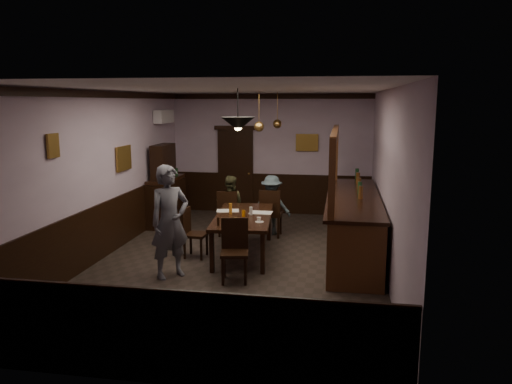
% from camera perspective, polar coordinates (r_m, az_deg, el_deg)
% --- Properties ---
extents(room, '(5.01, 8.01, 3.01)m').
position_cam_1_polar(room, '(8.62, -2.02, 1.66)').
color(room, '#2D2621').
rests_on(room, ground).
extents(dining_table, '(1.20, 2.29, 0.75)m').
position_cam_1_polar(dining_table, '(9.13, -1.45, -3.06)').
color(dining_table, black).
rests_on(dining_table, ground).
extents(chair_far_left, '(0.45, 0.45, 0.97)m').
position_cam_1_polar(chair_far_left, '(10.44, -3.22, -2.22)').
color(chair_far_left, black).
rests_on(chair_far_left, ground).
extents(chair_far_right, '(0.44, 0.44, 1.01)m').
position_cam_1_polar(chair_far_right, '(10.36, 1.68, -2.20)').
color(chair_far_right, black).
rests_on(chair_far_right, ground).
extents(chair_near, '(0.49, 0.49, 0.98)m').
position_cam_1_polar(chair_near, '(7.90, -2.46, -6.29)').
color(chair_near, black).
rests_on(chair_near, ground).
extents(chair_side, '(0.41, 0.41, 0.90)m').
position_cam_1_polar(chair_side, '(9.13, -7.36, -4.38)').
color(chair_side, black).
rests_on(chair_side, ground).
extents(person_standing, '(0.77, 0.78, 1.82)m').
position_cam_1_polar(person_standing, '(8.06, -9.82, -3.37)').
color(person_standing, slate).
rests_on(person_standing, ground).
extents(person_seated_left, '(0.62, 0.49, 1.25)m').
position_cam_1_polar(person_seated_left, '(10.70, -3.02, -1.42)').
color(person_seated_left, '#4E4D2E').
rests_on(person_seated_left, ground).
extents(person_seated_right, '(0.89, 0.62, 1.26)m').
position_cam_1_polar(person_seated_right, '(10.62, 1.80, -1.47)').
color(person_seated_right, '#4C626D').
rests_on(person_seated_right, ground).
extents(newspaper_left, '(0.48, 0.39, 0.01)m').
position_cam_1_polar(newspaper_left, '(9.47, -3.24, -2.15)').
color(newspaper_left, silver).
rests_on(newspaper_left, dining_table).
extents(newspaper_right, '(0.42, 0.30, 0.01)m').
position_cam_1_polar(newspaper_right, '(9.30, 0.56, -2.36)').
color(newspaper_right, silver).
rests_on(newspaper_right, dining_table).
extents(napkin, '(0.16, 0.16, 0.00)m').
position_cam_1_polar(napkin, '(8.85, -2.17, -3.04)').
color(napkin, '#DEAE52').
rests_on(napkin, dining_table).
extents(saucer, '(0.15, 0.15, 0.01)m').
position_cam_1_polar(saucer, '(8.58, 0.40, -3.44)').
color(saucer, white).
rests_on(saucer, dining_table).
extents(coffee_cup, '(0.09, 0.09, 0.07)m').
position_cam_1_polar(coffee_cup, '(8.58, 0.33, -3.14)').
color(coffee_cup, white).
rests_on(coffee_cup, saucer).
extents(pastry_plate, '(0.22, 0.22, 0.01)m').
position_cam_1_polar(pastry_plate, '(8.58, -2.17, -3.42)').
color(pastry_plate, white).
rests_on(pastry_plate, dining_table).
extents(pastry_ring_a, '(0.13, 0.13, 0.04)m').
position_cam_1_polar(pastry_ring_a, '(8.58, -2.28, -3.24)').
color(pastry_ring_a, '#C68C47').
rests_on(pastry_ring_a, pastry_plate).
extents(pastry_ring_b, '(0.13, 0.13, 0.04)m').
position_cam_1_polar(pastry_ring_b, '(8.55, -1.68, -3.28)').
color(pastry_ring_b, '#C68C47').
rests_on(pastry_ring_b, pastry_plate).
extents(soda_can, '(0.07, 0.07, 0.12)m').
position_cam_1_polar(soda_can, '(8.98, -1.43, -2.46)').
color(soda_can, orange).
rests_on(soda_can, dining_table).
extents(beer_glass, '(0.06, 0.06, 0.20)m').
position_cam_1_polar(beer_glass, '(9.19, -2.93, -1.92)').
color(beer_glass, '#BF721E').
rests_on(beer_glass, dining_table).
extents(water_glass, '(0.06, 0.06, 0.15)m').
position_cam_1_polar(water_glass, '(9.11, -0.57, -2.18)').
color(water_glass, silver).
rests_on(water_glass, dining_table).
extents(pepper_mill, '(0.04, 0.04, 0.14)m').
position_cam_1_polar(pepper_mill, '(8.37, -4.33, -3.36)').
color(pepper_mill, black).
rests_on(pepper_mill, dining_table).
extents(sideboard, '(0.50, 1.39, 1.84)m').
position_cam_1_polar(sideboard, '(11.64, -10.27, -0.05)').
color(sideboard, black).
rests_on(sideboard, ground).
extents(bar_counter, '(0.95, 4.10, 2.30)m').
position_cam_1_polar(bar_counter, '(9.40, 11.02, -3.49)').
color(bar_counter, '#512B15').
rests_on(bar_counter, ground).
extents(door_back, '(0.90, 0.06, 2.10)m').
position_cam_1_polar(door_back, '(12.69, -2.35, 2.39)').
color(door_back, black).
rests_on(door_back, ground).
extents(ac_unit, '(0.20, 0.85, 0.30)m').
position_cam_1_polar(ac_unit, '(11.98, -10.49, 8.48)').
color(ac_unit, white).
rests_on(ac_unit, ground).
extents(picture_left_small, '(0.04, 0.28, 0.36)m').
position_cam_1_polar(picture_left_small, '(7.97, -22.19, 4.92)').
color(picture_left_small, olive).
rests_on(picture_left_small, ground).
extents(picture_left_large, '(0.04, 0.62, 0.48)m').
position_cam_1_polar(picture_left_large, '(10.12, -14.87, 3.75)').
color(picture_left_large, olive).
rests_on(picture_left_large, ground).
extents(picture_back, '(0.55, 0.04, 0.42)m').
position_cam_1_polar(picture_back, '(12.37, 5.85, 5.63)').
color(picture_back, olive).
rests_on(picture_back, ground).
extents(pendant_iron, '(0.56, 0.56, 0.67)m').
position_cam_1_polar(pendant_iron, '(8.09, -2.08, 7.79)').
color(pendant_iron, black).
rests_on(pendant_iron, ground).
extents(pendant_brass_mid, '(0.20, 0.20, 0.81)m').
position_cam_1_polar(pendant_brass_mid, '(10.05, 0.35, 7.47)').
color(pendant_brass_mid, '#BF8C3F').
rests_on(pendant_brass_mid, ground).
extents(pendant_brass_far, '(0.20, 0.20, 0.81)m').
position_cam_1_polar(pendant_brass_far, '(11.32, 2.45, 7.77)').
color(pendant_brass_far, '#BF8C3F').
rests_on(pendant_brass_far, ground).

